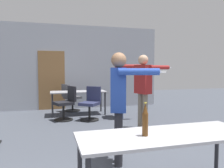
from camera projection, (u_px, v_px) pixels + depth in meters
back_wall at (82, 67)px, 7.95m from camera, size 5.69×0.12×2.99m
conference_table_near at (167, 140)px, 2.30m from camera, size 1.89×0.67×0.73m
conference_table_far at (78, 94)px, 6.80m from camera, size 1.69×0.70×0.73m
person_center_tall at (120, 97)px, 3.18m from camera, size 0.69×0.72×1.65m
person_left_plaid at (121, 81)px, 6.30m from camera, size 0.80×0.74×1.80m
person_right_polo at (143, 84)px, 5.08m from camera, size 0.88×0.55×1.74m
office_chair_side_rolled at (71, 99)px, 7.32m from camera, size 0.66×0.63×0.92m
office_chair_far_left at (66, 104)px, 6.07m from camera, size 0.64×0.60×0.94m
office_chair_near_pushed at (91, 104)px, 6.09m from camera, size 0.67×0.69×0.92m
beer_bottle at (145, 120)px, 2.21m from camera, size 0.06×0.06×0.34m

